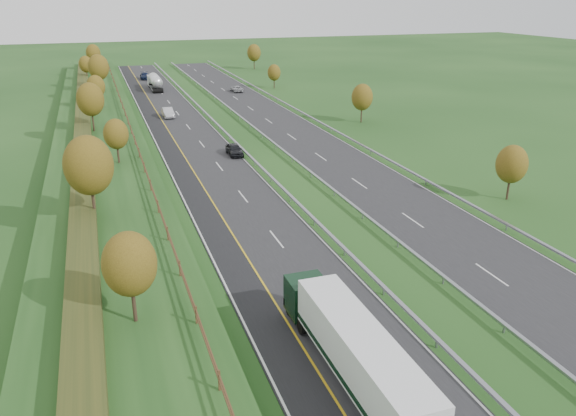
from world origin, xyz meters
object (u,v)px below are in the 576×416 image
at_px(box_lorry, 352,349).
at_px(car_dark_near, 234,149).
at_px(car_silver_mid, 168,112).
at_px(car_small_far, 145,76).
at_px(car_oncoming, 237,89).
at_px(road_tanker, 155,82).

bearing_deg(box_lorry, car_dark_near, 83.90).
bearing_deg(car_silver_mid, car_small_far, 87.85).
xyz_separation_m(car_silver_mid, car_oncoming, (18.32, 23.00, -0.17)).
bearing_deg(box_lorry, car_silver_mid, 90.01).
relative_size(box_lorry, car_small_far, 2.92).
xyz_separation_m(car_dark_near, car_silver_mid, (-5.25, 28.32, 0.05)).
height_order(box_lorry, car_small_far, box_lorry).
bearing_deg(car_dark_near, box_lorry, -95.75).
xyz_separation_m(car_dark_near, car_oncoming, (13.07, 51.32, -0.12)).
height_order(box_lorry, road_tanker, box_lorry).
bearing_deg(car_small_far, box_lorry, -88.23).
xyz_separation_m(car_dark_near, car_small_far, (-4.51, 77.88, 0.03)).
xyz_separation_m(box_lorry, car_silver_mid, (-0.01, 77.33, -1.46)).
height_order(road_tanker, car_oncoming, road_tanker).
distance_m(road_tanker, car_dark_near, 60.20).
relative_size(car_small_far, car_oncoming, 1.18).
height_order(car_dark_near, car_small_far, car_small_far).
relative_size(car_dark_near, car_silver_mid, 0.91).
height_order(road_tanker, car_dark_near, road_tanker).
relative_size(road_tanker, car_small_far, 2.01).
height_order(box_lorry, car_dark_near, box_lorry).
bearing_deg(car_silver_mid, car_dark_near, -80.81).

